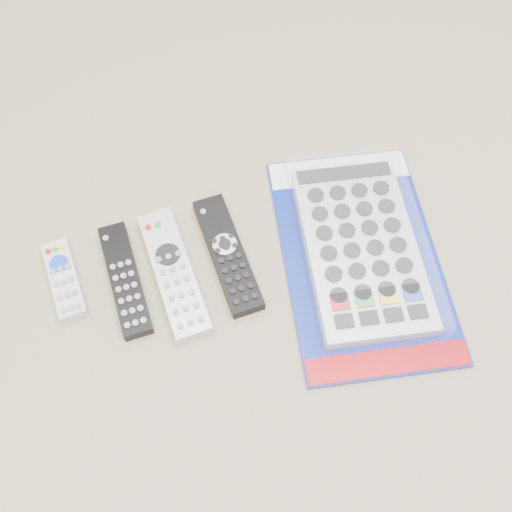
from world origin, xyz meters
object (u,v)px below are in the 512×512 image
object	(u,v)px
remote_small_grey	(64,280)
remote_silver_dvd	(174,273)
remote_large_black	(228,254)
remote_slim_black	(125,280)
jumbo_remote_packaged	(361,247)

from	to	relation	value
remote_small_grey	remote_silver_dvd	size ratio (longest dim) A/B	0.61
remote_large_black	remote_slim_black	bearing A→B (deg)	176.32
remote_silver_dvd	jumbo_remote_packaged	xyz separation A→B (m)	(0.27, -0.05, 0.01)
remote_small_grey	remote_large_black	bearing A→B (deg)	-11.74
remote_slim_black	remote_large_black	size ratio (longest dim) A/B	0.92
remote_large_black	jumbo_remote_packaged	bearing A→B (deg)	-17.87
remote_silver_dvd	remote_small_grey	bearing A→B (deg)	163.31
jumbo_remote_packaged	remote_large_black	bearing A→B (deg)	173.96
remote_large_black	jumbo_remote_packaged	world-z (taller)	jumbo_remote_packaged
remote_slim_black	remote_large_black	world-z (taller)	same
remote_silver_dvd	jumbo_remote_packaged	size ratio (longest dim) A/B	0.51
remote_small_grey	remote_large_black	distance (m)	0.24
remote_large_black	jumbo_remote_packaged	xyz separation A→B (m)	(0.19, -0.06, 0.01)
remote_small_grey	jumbo_remote_packaged	size ratio (longest dim) A/B	0.32
remote_small_grey	jumbo_remote_packaged	bearing A→B (deg)	-15.50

